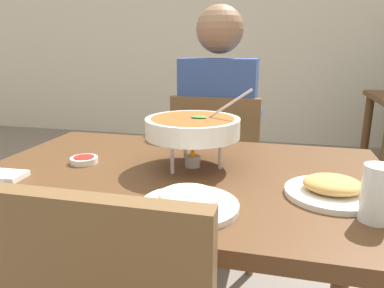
{
  "coord_description": "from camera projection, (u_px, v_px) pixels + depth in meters",
  "views": [
    {
      "loc": [
        0.29,
        -1.02,
        1.12
      ],
      "look_at": [
        0.0,
        0.15,
        0.8
      ],
      "focal_mm": 33.55,
      "sensor_mm": 36.0,
      "label": 1
    }
  ],
  "objects": [
    {
      "name": "cafe_rear_partition",
      "position": [
        259.0,
        13.0,
        4.09
      ],
      "size": [
        10.0,
        0.1,
        3.0
      ],
      "primitive_type": "cube",
      "color": "beige",
      "rests_on": "ground_plane"
    },
    {
      "name": "dining_table_main",
      "position": [
        181.0,
        205.0,
        1.15
      ],
      "size": [
        1.27,
        0.82,
        0.75
      ],
      "color": "#51331C",
      "rests_on": "ground_plane"
    },
    {
      "name": "chair_diner_main",
      "position": [
        217.0,
        171.0,
        1.83
      ],
      "size": [
        0.44,
        0.44,
        0.9
      ],
      "color": "brown",
      "rests_on": "ground_plane"
    },
    {
      "name": "diner_main",
      "position": [
        219.0,
        124.0,
        1.8
      ],
      "size": [
        0.4,
        0.45,
        1.31
      ],
      "color": "#2D2D38",
      "rests_on": "ground_plane"
    },
    {
      "name": "curry_bowl",
      "position": [
        193.0,
        128.0,
        1.13
      ],
      "size": [
        0.33,
        0.3,
        0.26
      ],
      "color": "silver",
      "rests_on": "dining_table_main"
    },
    {
      "name": "rice_plate",
      "position": [
        189.0,
        201.0,
        0.86
      ],
      "size": [
        0.24,
        0.24,
        0.06
      ],
      "color": "white",
      "rests_on": "dining_table_main"
    },
    {
      "name": "appetizer_plate",
      "position": [
        332.0,
        189.0,
        0.93
      ],
      "size": [
        0.24,
        0.24,
        0.06
      ],
      "color": "white",
      "rests_on": "dining_table_main"
    },
    {
      "name": "sauce_dish",
      "position": [
        84.0,
        160.0,
        1.2
      ],
      "size": [
        0.09,
        0.09,
        0.02
      ],
      "color": "white",
      "rests_on": "dining_table_main"
    },
    {
      "name": "napkin_folded",
      "position": [
        4.0,
        176.0,
        1.06
      ],
      "size": [
        0.12,
        0.08,
        0.02
      ],
      "primitive_type": "cube",
      "rotation": [
        0.0,
        0.0,
        0.04
      ],
      "color": "white",
      "rests_on": "dining_table_main"
    },
    {
      "name": "spoon_utensil",
      "position": [
        0.0,
        184.0,
        1.01
      ],
      "size": [
        0.02,
        0.17,
        0.01
      ],
      "primitive_type": "cube",
      "rotation": [
        0.0,
        0.0,
        -0.04
      ],
      "color": "silver",
      "rests_on": "dining_table_main"
    },
    {
      "name": "drink_glass",
      "position": [
        377.0,
        197.0,
        0.79
      ],
      "size": [
        0.07,
        0.07,
        0.13
      ],
      "color": "silver",
      "rests_on": "dining_table_main"
    }
  ]
}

